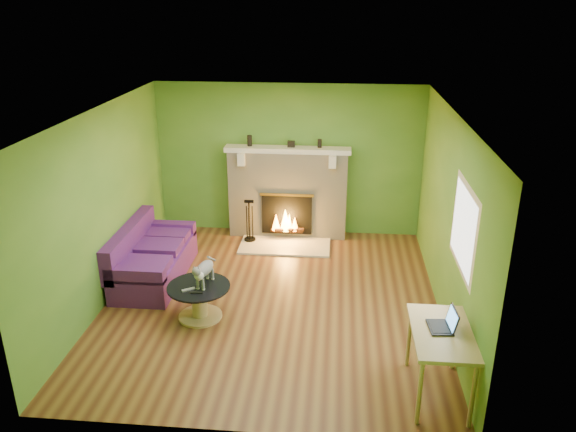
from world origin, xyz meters
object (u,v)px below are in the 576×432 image
at_px(sofa, 151,258).
at_px(cat, 205,272).
at_px(coffee_table, 199,299).
at_px(desk, 442,339).

bearing_deg(sofa, cat, -42.82).
xyz_separation_m(sofa, coffee_table, (0.98, -1.03, -0.05)).
distance_m(desk, cat, 3.05).
height_order(sofa, desk, sofa).
bearing_deg(coffee_table, desk, -23.92).
xyz_separation_m(sofa, desk, (3.81, -2.29, 0.37)).
bearing_deg(cat, desk, -14.32).
bearing_deg(cat, sofa, 148.24).
bearing_deg(coffee_table, sofa, 133.49).
relative_size(desk, cat, 1.76).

